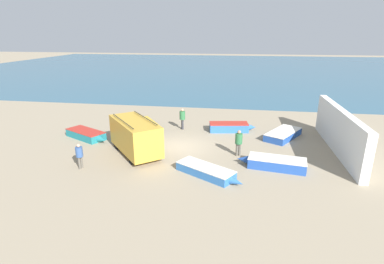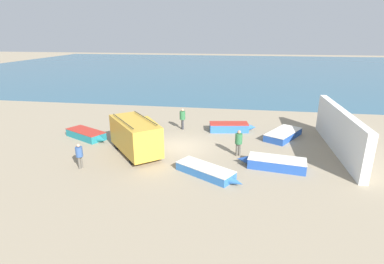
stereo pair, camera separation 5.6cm
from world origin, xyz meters
name	(u,v)px [view 2 (the right image)]	position (x,y,z in m)	size (l,w,h in m)	color
ground_plane	(179,147)	(0.00, 0.00, 0.00)	(200.00, 200.00, 0.00)	gray
sea_water	(223,68)	(0.00, 52.00, 0.00)	(120.00, 80.00, 0.01)	#33607A
harbor_wall	(339,131)	(11.05, 1.00, 1.48)	(0.50, 10.23, 2.97)	silver
parked_van	(135,136)	(-2.73, -1.60, 1.28)	(4.66, 5.04, 2.46)	gold
fishing_rowboat_0	(146,125)	(-3.70, 3.93, 0.26)	(3.54, 4.48, 0.51)	navy
fishing_rowboat_1	(231,127)	(3.55, 4.34, 0.34)	(3.99, 1.82, 0.69)	#2D66AD
fishing_rowboat_2	(274,163)	(6.45, -2.53, 0.32)	(4.25, 1.89, 0.64)	#234CA3
fishing_rowboat_3	(87,134)	(-7.53, 0.72, 0.30)	(4.10, 2.80, 0.61)	#1E757F
fishing_rowboat_4	(284,134)	(7.77, 3.34, 0.28)	(3.28, 4.35, 0.56)	#234CA3
fishing_rowboat_5	(207,171)	(2.51, -4.23, 0.26)	(4.15, 2.97, 0.52)	#2D66AD
fisherman_0	(239,141)	(4.25, -0.97, 1.08)	(0.47, 0.47, 1.81)	#5B564C
fisherman_1	(79,154)	(-5.24, -4.48, 0.96)	(0.42, 0.42, 1.60)	#5B564C
fisherman_2	(182,117)	(-0.55, 4.20, 1.08)	(0.48, 0.48, 1.81)	#38383D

